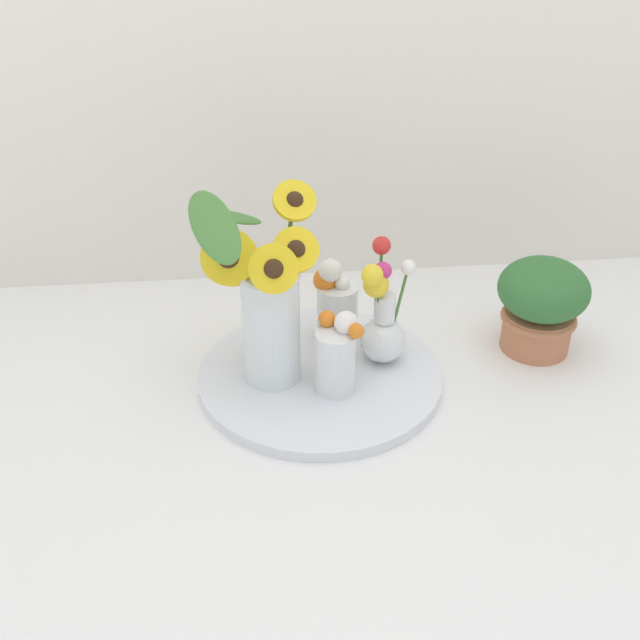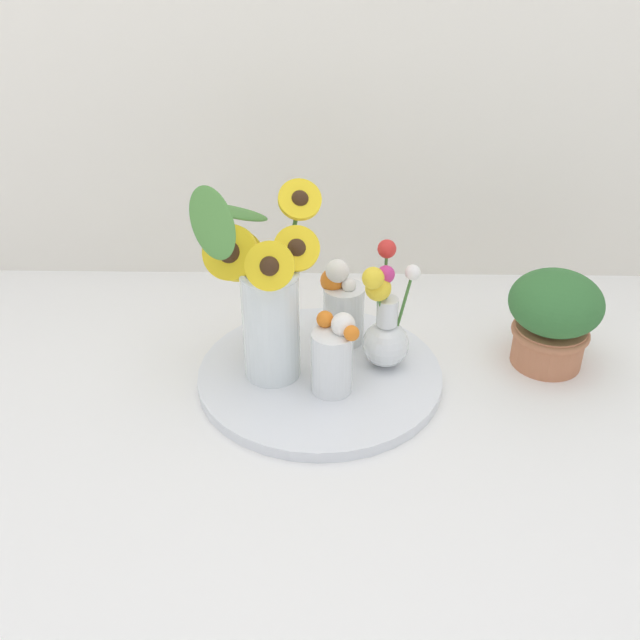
% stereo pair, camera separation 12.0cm
% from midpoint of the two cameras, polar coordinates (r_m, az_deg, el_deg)
% --- Properties ---
extents(ground_plane, '(6.00, 6.00, 0.00)m').
position_cam_midpoint_polar(ground_plane, '(1.17, -2.63, -8.18)').
color(ground_plane, white).
extents(serving_tray, '(0.41, 0.41, 0.02)m').
position_cam_midpoint_polar(serving_tray, '(1.26, -2.73, -4.34)').
color(serving_tray, silver).
rests_on(serving_tray, ground_plane).
extents(mason_jar_sunflowers, '(0.21, 0.22, 0.34)m').
position_cam_midpoint_polar(mason_jar_sunflowers, '(1.18, -7.12, 1.22)').
color(mason_jar_sunflowers, silver).
rests_on(mason_jar_sunflowers, serving_tray).
extents(vase_small_center, '(0.07, 0.07, 0.14)m').
position_cam_midpoint_polar(vase_small_center, '(1.18, -1.62, -2.77)').
color(vase_small_center, white).
rests_on(vase_small_center, serving_tray).
extents(vase_bulb_right, '(0.10, 0.09, 0.21)m').
position_cam_midpoint_polar(vase_bulb_right, '(1.24, 2.03, -0.10)').
color(vase_bulb_right, white).
rests_on(vase_bulb_right, serving_tray).
extents(vase_small_back, '(0.08, 0.07, 0.16)m').
position_cam_midpoint_polar(vase_small_back, '(1.30, -1.46, 1.08)').
color(vase_small_back, white).
rests_on(vase_small_back, serving_tray).
extents(potted_plant, '(0.16, 0.16, 0.17)m').
position_cam_midpoint_polar(potted_plant, '(1.33, 14.08, 1.23)').
color(potted_plant, '#B7704C').
rests_on(potted_plant, ground_plane).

